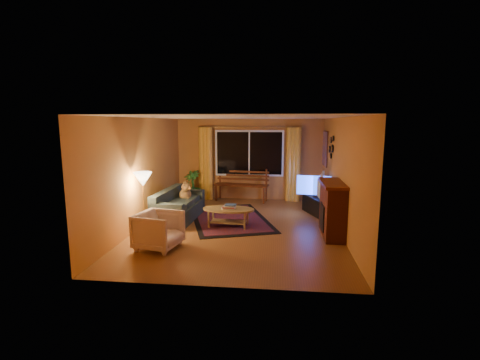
# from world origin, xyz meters

# --- Properties ---
(floor) EXTENTS (4.50, 6.00, 0.02)m
(floor) POSITION_xyz_m (0.00, 0.00, -0.01)
(floor) COLOR brown
(floor) RESTS_ON ground
(ceiling) EXTENTS (4.50, 6.00, 0.02)m
(ceiling) POSITION_xyz_m (0.00, 0.00, 2.51)
(ceiling) COLOR white
(ceiling) RESTS_ON ground
(wall_back) EXTENTS (4.50, 0.02, 2.50)m
(wall_back) POSITION_xyz_m (0.00, 3.01, 1.25)
(wall_back) COLOR #BF7735
(wall_back) RESTS_ON ground
(wall_left) EXTENTS (0.02, 6.00, 2.50)m
(wall_left) POSITION_xyz_m (-2.26, 0.00, 1.25)
(wall_left) COLOR #BF7735
(wall_left) RESTS_ON ground
(wall_right) EXTENTS (0.02, 6.00, 2.50)m
(wall_right) POSITION_xyz_m (2.26, 0.00, 1.25)
(wall_right) COLOR #BF7735
(wall_right) RESTS_ON ground
(window) EXTENTS (2.00, 0.02, 1.30)m
(window) POSITION_xyz_m (0.00, 2.94, 1.45)
(window) COLOR black
(window) RESTS_ON wall_back
(curtain_rod) EXTENTS (3.20, 0.03, 0.03)m
(curtain_rod) POSITION_xyz_m (0.00, 2.90, 2.25)
(curtain_rod) COLOR #BF8C3F
(curtain_rod) RESTS_ON wall_back
(curtain_left) EXTENTS (0.36, 0.36, 2.24)m
(curtain_left) POSITION_xyz_m (-1.35, 2.88, 1.12)
(curtain_left) COLOR gold
(curtain_left) RESTS_ON ground
(curtain_right) EXTENTS (0.36, 0.36, 2.24)m
(curtain_right) POSITION_xyz_m (1.35, 2.88, 1.12)
(curtain_right) COLOR gold
(curtain_right) RESTS_ON ground
(bench) EXTENTS (1.71, 0.74, 0.50)m
(bench) POSITION_xyz_m (-0.22, 2.69, 0.25)
(bench) COLOR #4B1B08
(bench) RESTS_ON ground
(potted_plant) EXTENTS (0.69, 0.69, 0.93)m
(potted_plant) POSITION_xyz_m (-1.73, 2.57, 0.47)
(potted_plant) COLOR #235B1E
(potted_plant) RESTS_ON ground
(sofa) EXTENTS (0.91, 1.90, 0.75)m
(sofa) POSITION_xyz_m (-1.53, 0.45, 0.37)
(sofa) COLOR #222A29
(sofa) RESTS_ON ground
(dog) EXTENTS (0.52, 0.58, 0.53)m
(dog) POSITION_xyz_m (-1.48, 0.86, 0.63)
(dog) COLOR olive
(dog) RESTS_ON sofa
(armchair) EXTENTS (0.85, 0.89, 0.78)m
(armchair) POSITION_xyz_m (-1.36, -1.55, 0.39)
(armchair) COLOR beige
(armchair) RESTS_ON ground
(floor_lamp) EXTENTS (0.26, 0.26, 1.32)m
(floor_lamp) POSITION_xyz_m (-2.00, -0.64, 0.66)
(floor_lamp) COLOR #BF8C3F
(floor_lamp) RESTS_ON ground
(rug) EXTENTS (2.58, 3.22, 0.02)m
(rug) POSITION_xyz_m (-0.30, 0.63, 0.01)
(rug) COLOR maroon
(rug) RESTS_ON ground
(coffee_table) EXTENTS (1.27, 1.27, 0.44)m
(coffee_table) POSITION_xyz_m (-0.23, -0.02, 0.22)
(coffee_table) COLOR olive
(coffee_table) RESTS_ON ground
(tv_console) EXTENTS (0.71, 1.14, 0.45)m
(tv_console) POSITION_xyz_m (1.93, 1.35, 0.23)
(tv_console) COLOR black
(tv_console) RESTS_ON ground
(television) EXTENTS (0.32, 1.11, 0.64)m
(television) POSITION_xyz_m (1.93, 1.35, 0.77)
(television) COLOR black
(television) RESTS_ON tv_console
(fireplace) EXTENTS (0.40, 1.20, 1.10)m
(fireplace) POSITION_xyz_m (2.05, -0.40, 0.55)
(fireplace) COLOR maroon
(fireplace) RESTS_ON ground
(mirror_cluster) EXTENTS (0.06, 0.60, 0.56)m
(mirror_cluster) POSITION_xyz_m (2.21, 1.30, 1.80)
(mirror_cluster) COLOR black
(mirror_cluster) RESTS_ON wall_right
(painting) EXTENTS (0.04, 0.76, 0.96)m
(painting) POSITION_xyz_m (2.22, 2.45, 1.65)
(painting) COLOR #D35A0C
(painting) RESTS_ON wall_right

